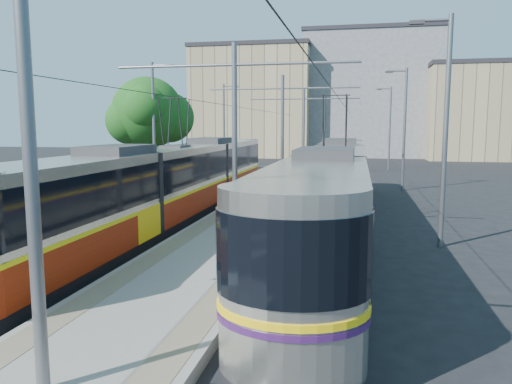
# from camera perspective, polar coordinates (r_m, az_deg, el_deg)

# --- Properties ---
(ground) EXTENTS (160.00, 160.00, 0.00)m
(ground) POSITION_cam_1_polar(r_m,az_deg,el_deg) (12.03, -11.86, -13.38)
(ground) COLOR black
(ground) RESTS_ON ground
(platform) EXTENTS (4.00, 50.00, 0.30)m
(platform) POSITION_cam_1_polar(r_m,az_deg,el_deg) (27.97, 2.07, -0.89)
(platform) COLOR gray
(platform) RESTS_ON ground
(tactile_strip_left) EXTENTS (0.70, 50.00, 0.01)m
(tactile_strip_left) POSITION_cam_1_polar(r_m,az_deg,el_deg) (28.22, -0.84, -0.49)
(tactile_strip_left) COLOR gray
(tactile_strip_left) RESTS_ON platform
(tactile_strip_right) EXTENTS (0.70, 50.00, 0.01)m
(tactile_strip_right) POSITION_cam_1_polar(r_m,az_deg,el_deg) (27.74, 5.02, -0.66)
(tactile_strip_right) COLOR gray
(tactile_strip_right) RESTS_ON platform
(rails) EXTENTS (8.71, 70.00, 0.03)m
(rails) POSITION_cam_1_polar(r_m,az_deg,el_deg) (27.99, 2.07, -1.17)
(rails) COLOR gray
(rails) RESTS_ON ground
(tram_left) EXTENTS (2.43, 28.02, 5.50)m
(tram_left) POSITION_cam_1_polar(r_m,az_deg,el_deg) (23.15, -9.14, 1.14)
(tram_left) COLOR black
(tram_left) RESTS_ON ground
(tram_right) EXTENTS (2.43, 28.48, 5.50)m
(tram_right) POSITION_cam_1_polar(r_m,az_deg,el_deg) (21.02, 8.88, 0.90)
(tram_right) COLOR black
(tram_right) RESTS_ON ground
(catenary) EXTENTS (9.20, 70.00, 7.00)m
(catenary) POSITION_cam_1_polar(r_m,az_deg,el_deg) (24.86, 1.02, 8.17)
(catenary) COLOR slate
(catenary) RESTS_ON platform
(street_lamps) EXTENTS (15.18, 38.22, 8.00)m
(street_lamps) POSITION_cam_1_polar(r_m,az_deg,el_deg) (31.61, 3.31, 7.41)
(street_lamps) COLOR slate
(street_lamps) RESTS_ON ground
(shelter) EXTENTS (0.66, 0.98, 2.04)m
(shelter) POSITION_cam_1_polar(r_m,az_deg,el_deg) (24.12, 1.08, 0.67)
(shelter) COLOR black
(shelter) RESTS_ON platform
(tree) EXTENTS (5.08, 4.70, 7.38)m
(tree) POSITION_cam_1_polar(r_m,az_deg,el_deg) (33.22, -11.65, 8.68)
(tree) COLOR #382314
(tree) RESTS_ON ground
(building_left) EXTENTS (16.32, 12.24, 15.12)m
(building_left) POSITION_cam_1_polar(r_m,az_deg,el_deg) (71.85, -0.12, 10.22)
(building_left) COLOR tan
(building_left) RESTS_ON ground
(building_centre) EXTENTS (18.36, 14.28, 17.15)m
(building_centre) POSITION_cam_1_polar(r_m,az_deg,el_deg) (74.42, 12.90, 10.72)
(building_centre) COLOR gray
(building_centre) RESTS_ON ground
(building_right) EXTENTS (14.28, 10.20, 12.01)m
(building_right) POSITION_cam_1_polar(r_m,az_deg,el_deg) (70.03, 24.59, 8.34)
(building_right) COLOR tan
(building_right) RESTS_ON ground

